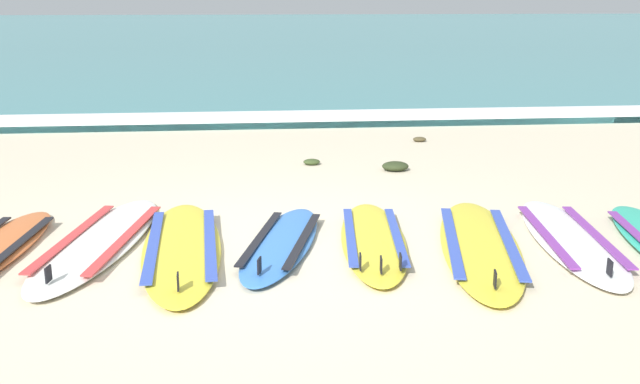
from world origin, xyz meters
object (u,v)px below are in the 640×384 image
object	(u,v)px
surfboard_2	(182,247)
surfboard_4	(373,240)
surfboard_6	(570,239)
surfboard_5	(480,245)
surfboard_1	(100,241)
surfboard_3	(281,243)

from	to	relation	value
surfboard_2	surfboard_4	size ratio (longest dim) A/B	1.16
surfboard_4	surfboard_6	world-z (taller)	same
surfboard_2	surfboard_6	size ratio (longest dim) A/B	1.07
surfboard_4	surfboard_5	bearing A→B (deg)	-14.26
surfboard_2	surfboard_5	world-z (taller)	same
surfboard_4	surfboard_5	distance (m)	0.84
surfboard_6	surfboard_4	bearing A→B (deg)	175.14
surfboard_1	surfboard_6	size ratio (longest dim) A/B	1.09
surfboard_2	surfboard_3	size ratio (longest dim) A/B	1.24
surfboard_1	surfboard_2	size ratio (longest dim) A/B	1.02
surfboard_1	surfboard_3	bearing A→B (deg)	-7.20
surfboard_1	surfboard_4	size ratio (longest dim) A/B	1.18
surfboard_1	surfboard_5	world-z (taller)	same
surfboard_2	surfboard_5	distance (m)	2.35
surfboard_5	surfboard_4	bearing A→B (deg)	165.74
surfboard_3	surfboard_5	bearing A→B (deg)	-7.43
surfboard_5	surfboard_6	size ratio (longest dim) A/B	1.09
surfboard_4	surfboard_6	distance (m)	1.60
surfboard_6	surfboard_3	bearing A→B (deg)	176.79
surfboard_3	surfboard_6	bearing A→B (deg)	-3.21
surfboard_3	surfboard_5	world-z (taller)	same
surfboard_3	surfboard_4	xyz separation A→B (m)	(0.74, 0.00, 0.00)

